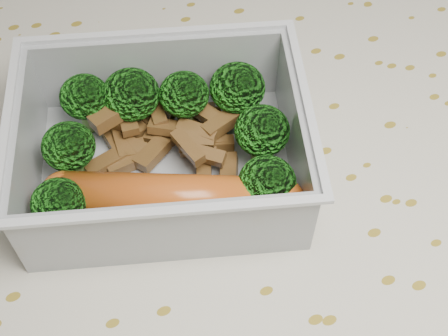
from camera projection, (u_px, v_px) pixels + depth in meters
name	position (u px, v px, depth m)	size (l,w,h in m)	color
dining_table	(223.00, 237.00, 0.53)	(1.40, 0.90, 0.75)	brown
tablecloth	(223.00, 206.00, 0.49)	(1.46, 0.96, 0.19)	beige
lunch_container	(164.00, 153.00, 0.44)	(0.24, 0.21, 0.07)	#B8BDC2
broccoli_florets	(169.00, 126.00, 0.44)	(0.18, 0.16, 0.05)	#608C3F
meat_pile	(168.00, 137.00, 0.46)	(0.12, 0.10, 0.03)	brown
sausage	(172.00, 198.00, 0.41)	(0.16, 0.09, 0.03)	#B84F17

